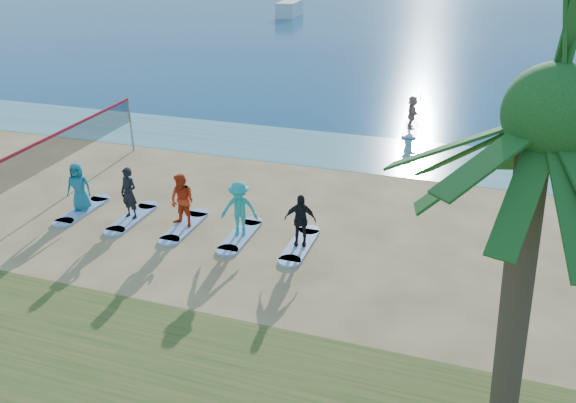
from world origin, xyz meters
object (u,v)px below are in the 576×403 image
(palm_tree, at_px, (553,117))
(student_0, at_px, (79,187))
(surfboard_4, at_px, (300,245))
(surfboard_3, at_px, (240,236))
(student_3, at_px, (239,209))
(volleyball_net, at_px, (70,141))
(student_4, at_px, (300,220))
(boat_offshore_a, at_px, (290,16))
(student_1, at_px, (129,193))
(student_2, at_px, (182,201))
(paddleboard, at_px, (411,129))
(surfboard_1, at_px, (132,218))
(surfboard_2, at_px, (185,227))
(surfboard_0, at_px, (83,210))
(paddleboarder, at_px, (412,112))

(palm_tree, distance_m, student_0, 16.05)
(surfboard_4, bearing_deg, surfboard_3, 180.00)
(student_3, relative_size, surfboard_4, 0.84)
(volleyball_net, bearing_deg, student_4, -10.38)
(surfboard_4, xyz_separation_m, student_4, (0.00, -0.00, 0.89))
(boat_offshore_a, bearing_deg, student_1, -83.19)
(student_4, bearing_deg, student_3, 169.51)
(surfboard_4, bearing_deg, palm_tree, -45.91)
(volleyball_net, xyz_separation_m, surfboard_4, (9.73, -1.78, -1.86))
(student_2, bearing_deg, paddleboard, 77.37)
(student_3, bearing_deg, volleyball_net, 155.08)
(volleyball_net, height_order, student_4, volleyball_net)
(palm_tree, distance_m, surfboard_3, 11.64)
(student_1, distance_m, surfboard_3, 4.19)
(surfboard_1, bearing_deg, surfboard_2, 0.00)
(volleyball_net, height_order, surfboard_2, volleyball_net)
(palm_tree, distance_m, student_3, 11.15)
(volleyball_net, xyz_separation_m, student_1, (3.61, -1.78, -0.91))
(palm_tree, xyz_separation_m, student_3, (-7.78, 5.92, -5.35))
(surfboard_0, bearing_deg, student_3, -0.00)
(volleyball_net, distance_m, student_0, 2.55)
(paddleboarder, distance_m, surfboard_3, 14.12)
(volleyball_net, xyz_separation_m, surfboard_0, (1.57, -1.78, -1.86))
(palm_tree, xyz_separation_m, surfboard_0, (-13.90, 5.92, -6.32))
(paddleboarder, bearing_deg, surfboard_0, 130.13)
(volleyball_net, distance_m, palm_tree, 17.85)
(student_2, bearing_deg, student_4, 10.65)
(student_2, bearing_deg, student_1, -169.35)
(student_1, bearing_deg, surfboard_0, -167.80)
(volleyball_net, bearing_deg, surfboard_0, -48.70)
(student_2, relative_size, student_4, 1.08)
(student_1, xyz_separation_m, surfboard_4, (6.12, 0.00, -0.95))
(paddleboarder, height_order, boat_offshore_a, paddleboarder)
(volleyball_net, xyz_separation_m, palm_tree, (15.47, -7.71, 4.46))
(surfboard_0, xyz_separation_m, surfboard_2, (4.08, 0.00, 0.00))
(paddleboarder, relative_size, surfboard_3, 0.75)
(student_3, bearing_deg, paddleboarder, 62.50)
(boat_offshore_a, bearing_deg, surfboard_0, -85.04)
(surfboard_2, bearing_deg, student_1, -180.00)
(paddleboarder, distance_m, surfboard_0, 16.83)
(student_3, xyz_separation_m, student_4, (2.04, 0.00, -0.08))
(student_1, bearing_deg, surfboard_2, 12.20)
(surfboard_2, height_order, student_4, student_4)
(paddleboarder, xyz_separation_m, student_3, (-3.80, -13.57, 0.06))
(student_2, relative_size, surfboard_4, 0.83)
(volleyball_net, bearing_deg, student_1, -26.30)
(volleyball_net, height_order, surfboard_0, volleyball_net)
(surfboard_0, bearing_deg, paddleboarder, 53.84)
(student_2, height_order, surfboard_4, student_2)
(paddleboarder, xyz_separation_m, surfboard_2, (-5.84, -13.57, -0.91))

